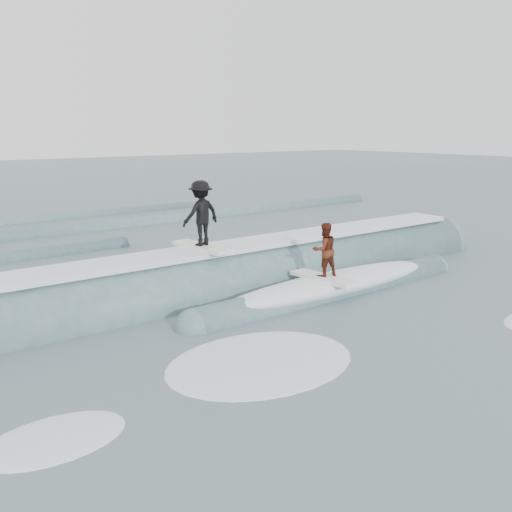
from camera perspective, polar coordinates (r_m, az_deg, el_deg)
ground at (r=11.86m, az=16.94°, el=-9.87°), size 160.00×160.00×0.00m
breaking_wave at (r=16.16m, az=-1.08°, el=-3.11°), size 21.29×3.98×2.40m
surfer_black at (r=15.20m, az=-5.53°, el=4.02°), size 1.18×2.04×1.83m
surfer_red at (r=15.18m, az=6.84°, el=0.15°), size 0.80×2.03×1.55m
whitewater at (r=12.76m, az=18.74°, el=-8.36°), size 14.27×6.97×0.10m
far_swells at (r=25.43m, az=-19.56°, el=1.89°), size 39.59×8.65×0.80m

